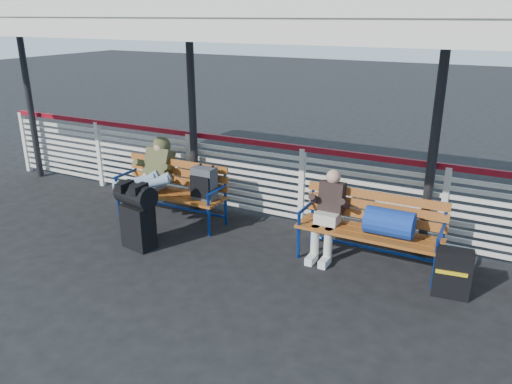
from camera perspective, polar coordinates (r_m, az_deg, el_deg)
The scene contains 9 objects.
ground at distance 6.10m, azimuth -1.94°, elevation -10.09°, with size 60.00×60.00×0.00m, color black.
fence at distance 7.39m, azimuth 5.27°, elevation 0.94°, with size 12.08×0.08×1.24m.
canopy at distance 6.06m, azimuth 2.01°, elevation 19.81°, with size 12.60×3.60×3.16m.
luggage_stack at distance 6.89m, azimuth -13.43°, elevation -2.37°, with size 0.60×0.41×0.92m.
bench_left at distance 7.59m, azimuth -8.37°, elevation 0.86°, with size 1.80×0.56×0.95m.
bench_right at distance 6.36m, azimuth 13.99°, elevation -3.43°, with size 1.80×0.56×0.92m.
traveler_man at distance 7.51m, azimuth -12.20°, elevation 1.51°, with size 0.93×1.64×0.77m.
companion_person at distance 6.52m, azimuth 8.23°, elevation -2.42°, with size 0.32×0.66×1.15m.
suitcase_side at distance 6.09m, azimuth 21.53°, elevation -8.61°, with size 0.43×0.29×0.56m.
Camera 1 is at (2.63, -4.59, 3.03)m, focal length 35.00 mm.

